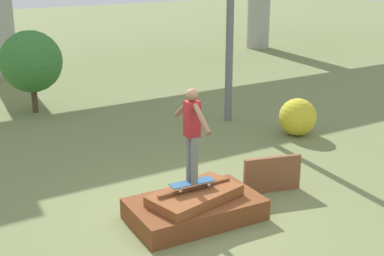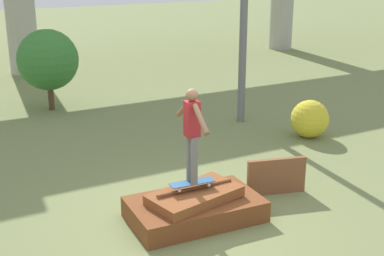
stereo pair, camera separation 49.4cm
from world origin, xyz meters
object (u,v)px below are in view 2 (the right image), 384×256
Objects in this scene: skateboard at (192,183)px; tree_behind_left at (48,60)px; skater at (192,129)px; bush_yellow_flowering at (310,119)px.

skateboard is 0.33× the size of tree_behind_left.
skater reaches higher than skateboard.
tree_behind_left reaches higher than bush_yellow_flowering.
skater is at bearing -151.96° from bush_yellow_flowering.
skateboard is 0.94m from skater.
skateboard is 8.00m from tree_behind_left.
skateboard is 0.84× the size of bush_yellow_flowering.
skater is (-0.00, -0.00, 0.94)m from skateboard.
skateboard is at bearing 45.00° from skater.
bush_yellow_flowering is (4.62, 2.46, -0.21)m from skateboard.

